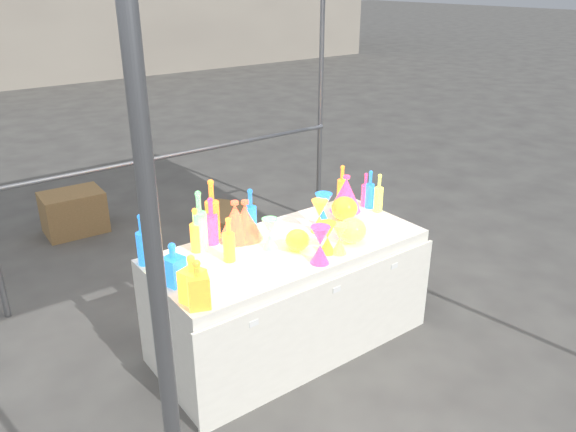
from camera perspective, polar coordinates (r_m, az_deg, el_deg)
ground at (r=4.02m, az=-0.00°, el=-12.54°), size 80.00×80.00×0.00m
display_table at (r=3.80m, az=0.08°, el=-8.04°), size 1.84×0.83×0.75m
cardboard_box_closed at (r=5.89m, az=-20.94°, el=0.36°), size 0.58×0.43×0.41m
cardboard_box_flat at (r=5.98m, az=-6.39°, el=0.29°), size 0.76×0.72×0.05m
bottle_0 at (r=3.53m, az=-9.36°, el=-1.40°), size 0.08×0.08×0.29m
bottle_1 at (r=3.43m, az=-14.57°, el=-2.32°), size 0.10×0.10×0.33m
bottle_2 at (r=3.64m, az=-7.71°, el=0.60°), size 0.12×0.12×0.42m
bottle_3 at (r=3.61m, az=-7.80°, el=-0.49°), size 0.09×0.09×0.32m
bottle_4 at (r=3.27m, az=-13.30°, el=-3.44°), size 0.09×0.09×0.33m
bottle_5 at (r=3.52m, az=-8.96°, el=-0.50°), size 0.11×0.11×0.40m
bottle_6 at (r=3.38m, az=-6.04°, el=-2.38°), size 0.09×0.09×0.29m
bottle_7 at (r=3.67m, az=-3.83°, el=0.29°), size 0.10×0.10×0.34m
decanter_0 at (r=3.00m, az=-9.70°, el=-6.29°), size 0.15×0.15×0.28m
decanter_1 at (r=2.95m, az=-9.15°, el=-6.79°), size 0.15×0.15×0.27m
decanter_2 at (r=3.18m, az=-11.57°, el=-4.78°), size 0.13×0.13×0.26m
hourglass_0 at (r=3.49m, az=4.03°, el=-2.20°), size 0.10×0.10×0.21m
hourglass_1 at (r=3.36m, az=3.29°, el=-2.96°), size 0.12×0.12×0.24m
hourglass_2 at (r=3.49m, az=5.25°, el=-2.33°), size 0.13×0.13×0.20m
hourglass_3 at (r=3.53m, az=-1.85°, el=-1.82°), size 0.13×0.13×0.21m
hourglass_4 at (r=3.77m, az=3.21°, el=-0.01°), size 0.14×0.14×0.23m
hourglass_5 at (r=3.85m, az=3.61°, el=0.61°), size 0.13×0.13×0.24m
globe_0 at (r=3.53m, az=0.97°, el=-2.56°), size 0.20×0.20×0.12m
globe_1 at (r=3.65m, az=6.54°, el=-1.60°), size 0.24×0.24×0.15m
globe_2 at (r=3.98m, az=5.75°, el=0.66°), size 0.23×0.23×0.15m
globe_3 at (r=3.67m, az=6.44°, el=-1.58°), size 0.22×0.22×0.13m
lampshade_0 at (r=3.67m, az=-4.33°, el=-0.38°), size 0.24×0.24×0.27m
lampshade_1 at (r=3.65m, az=-5.37°, el=-0.48°), size 0.24×0.24×0.27m
lampshade_2 at (r=4.12m, az=5.91°, el=2.31°), size 0.30×0.30×0.27m
lampshade_3 at (r=4.17m, az=5.87°, el=2.43°), size 0.26×0.26×0.25m
bottle_8 at (r=4.19m, az=8.32°, el=2.71°), size 0.08×0.08×0.29m
bottle_9 at (r=4.20m, az=5.50°, el=3.10°), size 0.08×0.08×0.32m
bottle_10 at (r=4.22m, az=7.86°, el=2.69°), size 0.08×0.08×0.26m
bottle_11 at (r=4.13m, az=9.21°, el=2.34°), size 0.08×0.08×0.29m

